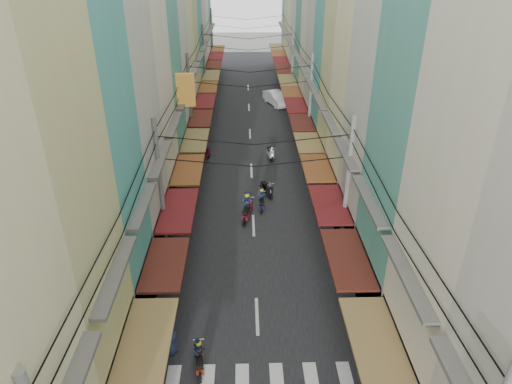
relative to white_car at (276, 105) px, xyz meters
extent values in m
plane|color=slate|center=(-3.08, -30.98, 0.00)|extent=(160.00, 160.00, 0.00)
cube|color=black|center=(-3.08, -10.98, 0.01)|extent=(10.00, 80.00, 0.02)
cube|color=slate|center=(-9.58, -10.98, 0.03)|extent=(3.00, 80.00, 0.06)
cube|color=slate|center=(3.42, -10.98, 0.03)|extent=(3.00, 80.00, 0.06)
cube|color=black|center=(-8.68, -37.24, 1.60)|extent=(1.20, 4.52, 3.20)
cube|color=olive|center=(-7.18, -37.24, 3.00)|extent=(1.80, 4.33, 0.12)
cube|color=#595651|center=(-7.83, -37.24, 6.00)|extent=(0.50, 4.23, 0.15)
cube|color=teal|center=(-11.08, -32.74, 9.62)|extent=(6.00, 4.30, 19.25)
cube|color=black|center=(-8.68, -32.74, 1.60)|extent=(1.20, 4.13, 3.20)
cube|color=#501E17|center=(-7.18, -32.74, 3.00)|extent=(1.80, 3.96, 0.12)
cube|color=#595651|center=(-7.83, -32.74, 6.00)|extent=(0.50, 3.87, 0.15)
cube|color=#B3AFA4|center=(-11.08, -28.02, 10.47)|extent=(6.00, 5.14, 20.93)
cube|color=black|center=(-8.68, -28.02, 1.60)|extent=(1.20, 4.94, 3.20)
cube|color=maroon|center=(-7.18, -28.02, 3.00)|extent=(1.80, 4.73, 0.12)
cube|color=#595651|center=(-7.83, -28.02, 6.00)|extent=(0.50, 4.63, 0.15)
cube|color=beige|center=(-11.08, -22.97, 8.72)|extent=(6.00, 4.95, 17.43)
cube|color=black|center=(-8.68, -22.97, 1.60)|extent=(1.20, 4.75, 3.20)
cube|color=brown|center=(-7.18, -22.97, 3.00)|extent=(1.80, 4.56, 0.12)
cube|color=#595651|center=(-7.83, -22.97, 6.00)|extent=(0.50, 4.46, 0.15)
cube|color=teal|center=(-11.08, -18.00, 8.16)|extent=(6.00, 4.99, 16.32)
cube|color=black|center=(-8.68, -18.00, 1.60)|extent=(1.20, 4.80, 3.20)
cube|color=olive|center=(-7.18, -18.00, 3.00)|extent=(1.80, 4.60, 0.12)
cube|color=#595651|center=(-7.83, -18.00, 6.00)|extent=(0.50, 4.50, 0.15)
cube|color=beige|center=(-11.08, -13.18, 11.44)|extent=(6.00, 4.65, 22.87)
cube|color=black|center=(-8.68, -13.18, 1.60)|extent=(1.20, 4.46, 3.20)
cube|color=#501E17|center=(-7.18, -13.18, 3.00)|extent=(1.80, 4.27, 0.12)
cube|color=#595651|center=(-7.83, -13.18, 6.00)|extent=(0.50, 4.18, 0.15)
cube|color=beige|center=(-11.08, -8.41, 10.29)|extent=(6.00, 4.89, 20.58)
cube|color=black|center=(-8.68, -8.41, 1.60)|extent=(1.20, 4.70, 3.20)
cube|color=maroon|center=(-7.18, -8.41, 3.00)|extent=(1.80, 4.50, 0.12)
cube|color=#595651|center=(-7.83, -8.41, 6.00)|extent=(0.50, 4.40, 0.15)
cube|color=tan|center=(-11.08, -3.71, 9.22)|extent=(6.00, 4.52, 18.44)
cube|color=black|center=(-8.68, -3.71, 1.60)|extent=(1.20, 4.34, 3.20)
cube|color=brown|center=(-7.18, -3.71, 3.00)|extent=(1.80, 4.16, 0.12)
cube|color=#595651|center=(-7.83, -3.71, 6.00)|extent=(0.50, 4.07, 0.15)
cube|color=teal|center=(-11.08, 1.15, 10.31)|extent=(6.00, 5.20, 20.63)
cube|color=black|center=(-8.68, 1.15, 1.60)|extent=(1.20, 4.99, 3.20)
cube|color=olive|center=(-7.18, 1.15, 3.00)|extent=(1.80, 4.78, 0.12)
cube|color=#595651|center=(-7.83, 1.15, 6.00)|extent=(0.50, 4.68, 0.15)
cube|color=black|center=(-8.68, 6.22, 1.60)|extent=(1.20, 4.74, 3.20)
cube|color=#501E17|center=(-7.18, 6.22, 3.00)|extent=(1.80, 4.55, 0.12)
cube|color=#595651|center=(-7.83, 6.22, 6.00)|extent=(0.50, 4.45, 0.15)
cube|color=black|center=(-8.68, 11.17, 1.60)|extent=(1.20, 4.76, 3.20)
cube|color=maroon|center=(-7.18, 11.17, 3.00)|extent=(1.80, 4.56, 0.12)
cube|color=#595651|center=(-7.83, 11.17, 6.00)|extent=(0.50, 4.46, 0.15)
cube|color=black|center=(-8.68, 16.17, 1.60)|extent=(1.20, 4.84, 3.20)
cube|color=brown|center=(-7.18, 16.17, 3.00)|extent=(1.80, 4.64, 0.12)
cube|color=#595651|center=(-7.83, 16.17, 6.00)|extent=(0.50, 4.54, 0.15)
cube|color=brown|center=(-7.48, -18.98, 7.00)|extent=(1.20, 0.40, 2.20)
cube|color=black|center=(2.52, -37.53, 1.60)|extent=(1.20, 4.78, 3.20)
cube|color=olive|center=(1.02, -37.53, 3.00)|extent=(1.80, 4.58, 0.12)
cube|color=#595651|center=(1.67, -37.53, 6.00)|extent=(0.50, 4.48, 0.15)
cube|color=teal|center=(4.92, -32.53, 7.54)|extent=(6.00, 5.03, 15.08)
cube|color=black|center=(2.52, -32.53, 1.60)|extent=(1.20, 4.83, 3.20)
cube|color=#501E17|center=(1.02, -32.53, 3.00)|extent=(1.80, 4.63, 0.12)
cube|color=#595651|center=(1.67, -32.53, 6.00)|extent=(0.50, 4.53, 0.15)
cube|color=beige|center=(4.92, -27.61, 10.83)|extent=(6.00, 4.79, 21.66)
cube|color=black|center=(2.52, -27.61, 1.60)|extent=(1.20, 4.60, 3.20)
cube|color=maroon|center=(1.02, -27.61, 3.00)|extent=(1.80, 4.41, 0.12)
cube|color=#595651|center=(1.67, -27.61, 6.00)|extent=(0.50, 4.31, 0.15)
cube|color=beige|center=(4.92, -22.96, 10.37)|extent=(6.00, 4.52, 20.74)
cube|color=black|center=(2.52, -22.96, 1.60)|extent=(1.20, 4.34, 3.20)
cube|color=brown|center=(1.02, -22.96, 3.00)|extent=(1.80, 4.16, 0.12)
cube|color=#595651|center=(1.67, -22.96, 6.00)|extent=(0.50, 4.07, 0.15)
cube|color=tan|center=(4.92, -18.63, 7.06)|extent=(6.00, 4.12, 14.13)
cube|color=black|center=(2.52, -18.63, 1.60)|extent=(1.20, 3.96, 3.20)
cube|color=olive|center=(1.02, -18.63, 3.00)|extent=(1.80, 3.79, 0.12)
cube|color=#595651|center=(1.67, -18.63, 6.00)|extent=(0.50, 3.71, 0.15)
cube|color=teal|center=(4.92, -14.37, 8.84)|extent=(6.00, 4.40, 17.68)
cube|color=black|center=(2.52, -14.37, 1.60)|extent=(1.20, 4.23, 3.20)
cube|color=#501E17|center=(1.02, -14.37, 3.00)|extent=(1.80, 4.05, 0.12)
cube|color=#595651|center=(1.67, -14.37, 6.00)|extent=(0.50, 3.96, 0.15)
cube|color=#B3AFA4|center=(4.92, -9.85, 11.30)|extent=(6.00, 4.64, 22.59)
cube|color=black|center=(2.52, -9.85, 1.60)|extent=(1.20, 4.45, 3.20)
cube|color=maroon|center=(1.02, -9.85, 3.00)|extent=(1.80, 4.26, 0.12)
cube|color=#595651|center=(1.67, -9.85, 6.00)|extent=(0.50, 4.17, 0.15)
cube|color=beige|center=(4.92, -5.53, 10.63)|extent=(6.00, 4.00, 21.25)
cube|color=black|center=(2.52, -5.53, 1.60)|extent=(1.20, 3.84, 3.20)
cube|color=brown|center=(1.02, -5.53, 3.00)|extent=(1.80, 3.68, 0.12)
cube|color=#595651|center=(1.67, -5.53, 6.00)|extent=(0.50, 3.60, 0.15)
cube|color=black|center=(2.52, -1.03, 1.60)|extent=(1.20, 4.81, 3.20)
cube|color=olive|center=(1.02, -1.03, 3.00)|extent=(1.80, 4.61, 0.12)
cube|color=#595651|center=(1.67, -1.03, 6.00)|extent=(0.50, 4.51, 0.15)
cube|color=beige|center=(4.92, 3.98, 9.86)|extent=(6.00, 5.00, 19.71)
cube|color=black|center=(2.52, 3.98, 1.60)|extent=(1.20, 4.80, 3.20)
cube|color=#501E17|center=(1.02, 3.98, 3.00)|extent=(1.80, 4.60, 0.12)
cube|color=#595651|center=(1.67, 3.98, 6.00)|extent=(0.50, 4.50, 0.15)
cube|color=beige|center=(4.92, 8.64, 8.43)|extent=(6.00, 4.32, 16.86)
cube|color=black|center=(2.52, 8.64, 1.60)|extent=(1.20, 4.15, 3.20)
cube|color=maroon|center=(1.02, 8.64, 3.00)|extent=(1.80, 3.97, 0.12)
cube|color=#595651|center=(1.67, 8.64, 6.00)|extent=(0.50, 3.89, 0.15)
cube|color=black|center=(2.52, 12.96, 1.60)|extent=(1.20, 4.16, 3.20)
cube|color=brown|center=(1.02, 12.96, 3.00)|extent=(1.80, 3.99, 0.12)
cube|color=#595651|center=(1.67, 12.96, 6.00)|extent=(0.50, 3.90, 0.15)
cube|color=teal|center=(4.92, 17.57, 7.17)|extent=(6.00, 4.88, 14.34)
cube|color=black|center=(2.52, 17.57, 1.60)|extent=(1.20, 4.68, 3.20)
cube|color=olive|center=(1.02, 17.57, 3.00)|extent=(1.80, 4.49, 0.12)
cube|color=#595651|center=(1.67, 17.57, 6.00)|extent=(0.50, 4.39, 0.15)
cylinder|color=slate|center=(-7.98, -27.98, 4.10)|extent=(0.26, 0.26, 8.20)
cylinder|color=slate|center=(1.82, -27.98, 4.10)|extent=(0.26, 0.26, 8.20)
cylinder|color=slate|center=(-7.98, -12.98, 4.10)|extent=(0.26, 0.26, 8.20)
cylinder|color=slate|center=(1.82, -12.98, 4.10)|extent=(0.26, 0.26, 8.20)
cylinder|color=slate|center=(-7.98, 2.02, 4.10)|extent=(0.26, 0.26, 8.20)
cylinder|color=slate|center=(1.82, 2.02, 4.10)|extent=(0.26, 0.26, 8.20)
cylinder|color=slate|center=(-7.98, 17.02, 4.10)|extent=(0.26, 0.26, 8.20)
cylinder|color=slate|center=(1.82, 17.02, 4.10)|extent=(0.26, 0.26, 8.20)
imported|color=#BBBBC0|center=(0.00, 0.00, 0.00)|extent=(5.64, 3.78, 1.85)
imported|color=black|center=(2.75, -30.48, 0.00)|extent=(1.72, 0.67, 1.18)
cylinder|color=black|center=(-5.52, -35.38, 0.24)|extent=(0.09, 0.48, 0.48)
cylinder|color=black|center=(-5.52, -36.57, 0.24)|extent=(0.09, 0.48, 0.48)
cube|color=#65210D|center=(-5.52, -35.98, 0.39)|extent=(0.31, 1.06, 0.26)
cube|color=black|center=(-5.52, -36.21, 0.66)|extent=(0.29, 0.51, 0.17)
cube|color=#65210D|center=(-5.52, -35.47, 0.60)|extent=(0.28, 0.26, 0.51)
imported|color=#222F4F|center=(-5.52, -35.98, 0.51)|extent=(0.48, 0.34, 1.22)
sphere|color=gold|center=(-5.52, -35.98, 1.42)|extent=(0.26, 0.26, 0.26)
cylinder|color=black|center=(-2.50, -22.36, 0.23)|extent=(0.09, 0.47, 0.47)
cylinder|color=black|center=(-2.50, -23.52, 0.23)|extent=(0.09, 0.47, 0.47)
cube|color=#161245|center=(-2.50, -22.94, 0.38)|extent=(0.31, 1.03, 0.25)
cube|color=black|center=(-2.50, -23.16, 0.65)|extent=(0.29, 0.49, 0.16)
cube|color=#161245|center=(-2.50, -22.45, 0.58)|extent=(0.27, 0.25, 0.49)
imported|color=#222F4F|center=(-2.50, -22.94, 0.49)|extent=(0.47, 0.34, 1.19)
sphere|color=gold|center=(-2.50, -22.94, 1.39)|extent=(0.25, 0.25, 0.25)
cylinder|color=black|center=(-3.47, -23.55, 0.29)|extent=(0.11, 0.58, 0.58)
cylinder|color=black|center=(-3.47, -25.00, 0.29)|extent=(0.11, 0.58, 0.58)
cube|color=maroon|center=(-3.47, -24.28, 0.47)|extent=(0.38, 1.28, 0.31)
cube|color=black|center=(-3.47, -24.55, 0.80)|extent=(0.36, 0.61, 0.20)
cube|color=maroon|center=(-3.47, -23.67, 0.72)|extent=(0.33, 0.31, 0.61)
imported|color=#222F4F|center=(-3.47, -24.28, 0.61)|extent=(0.59, 0.42, 1.47)
sphere|color=gold|center=(-3.47, -24.28, 1.72)|extent=(0.31, 0.31, 0.31)
cylinder|color=black|center=(-2.11, -20.28, 0.27)|extent=(0.10, 0.55, 0.55)
cylinder|color=black|center=(-2.11, -21.64, 0.27)|extent=(0.10, 0.55, 0.55)
cube|color=black|center=(-2.11, -20.96, 0.44)|extent=(0.36, 1.21, 0.29)
cube|color=black|center=(-2.11, -21.22, 0.76)|extent=(0.34, 0.58, 0.19)
cube|color=black|center=(-2.11, -20.38, 0.68)|extent=(0.31, 0.29, 0.58)
cylinder|color=black|center=(-6.88, -14.45, 0.27)|extent=(0.11, 0.55, 0.55)
cylinder|color=black|center=(-6.88, -15.81, 0.27)|extent=(0.11, 0.55, 0.55)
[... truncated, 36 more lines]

